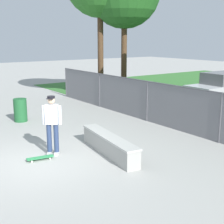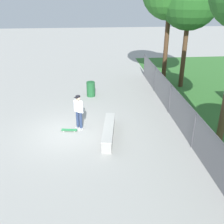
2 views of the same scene
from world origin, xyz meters
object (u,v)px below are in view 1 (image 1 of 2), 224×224
(car_silver, at_px, (221,87))
(trash_bin, at_px, (20,110))
(concrete_ledge, at_px, (109,145))
(skateboarder, at_px, (52,122))
(skateboard, at_px, (40,158))

(car_silver, height_order, trash_bin, car_silver)
(concrete_ledge, relative_size, skateboarder, 1.68)
(skateboarder, distance_m, trash_bin, 4.71)
(concrete_ledge, distance_m, skateboarder, 1.88)
(skateboard, bearing_deg, concrete_ledge, 68.90)
(concrete_ledge, xyz_separation_m, trash_bin, (-5.60, -0.77, 0.20))
(concrete_ledge, height_order, car_silver, car_silver)
(skateboarder, bearing_deg, skateboard, -67.91)
(car_silver, xyz_separation_m, trash_bin, (-2.26, -10.75, -0.34))
(skateboard, relative_size, car_silver, 0.19)
(skateboarder, bearing_deg, car_silver, 101.76)
(trash_bin, bearing_deg, skateboarder, -8.17)
(car_silver, bearing_deg, skateboard, -77.77)
(skateboarder, distance_m, car_silver, 11.66)
(skateboarder, relative_size, skateboard, 2.24)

